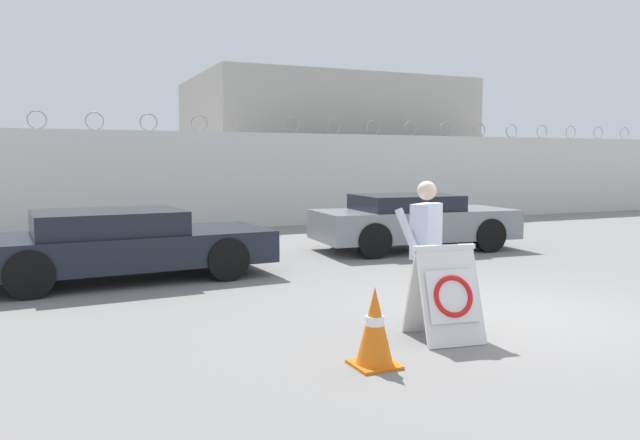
# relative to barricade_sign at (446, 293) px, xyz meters

# --- Properties ---
(ground_plane) EXTENTS (90.00, 90.00, 0.00)m
(ground_plane) POSITION_rel_barricade_sign_xyz_m (1.39, 0.53, -0.51)
(ground_plane) COLOR gray
(perimeter_wall) EXTENTS (36.00, 0.30, 3.16)m
(perimeter_wall) POSITION_rel_barricade_sign_xyz_m (1.39, 11.68, 0.85)
(perimeter_wall) COLOR silver
(perimeter_wall) RESTS_ON ground_plane
(building_block) EXTENTS (9.71, 6.75, 4.90)m
(building_block) POSITION_rel_barricade_sign_xyz_m (5.98, 16.61, 1.94)
(building_block) COLOR #B2ADA3
(building_block) RESTS_ON ground_plane
(barricade_sign) EXTENTS (0.76, 0.80, 1.03)m
(barricade_sign) POSITION_rel_barricade_sign_xyz_m (0.00, 0.00, 0.00)
(barricade_sign) COLOR white
(barricade_sign) RESTS_ON ground_plane
(security_guard) EXTENTS (0.67, 0.43, 1.69)m
(security_guard) POSITION_rel_barricade_sign_xyz_m (0.08, 0.52, 0.43)
(security_guard) COLOR black
(security_guard) RESTS_ON ground_plane
(traffic_cone_near) EXTENTS (0.41, 0.41, 0.76)m
(traffic_cone_near) POSITION_rel_barricade_sign_xyz_m (-1.12, -0.46, -0.13)
(traffic_cone_near) COLOR orange
(traffic_cone_near) RESTS_ON ground_plane
(parked_car_front_coupe) EXTENTS (4.76, 2.21, 1.13)m
(parked_car_front_coupe) POSITION_rel_barricade_sign_xyz_m (-2.82, 4.94, 0.08)
(parked_car_front_coupe) COLOR black
(parked_car_front_coupe) RESTS_ON ground_plane
(parked_car_rear_sedan) EXTENTS (4.39, 2.16, 1.19)m
(parked_car_rear_sedan) POSITION_rel_barricade_sign_xyz_m (3.30, 5.91, 0.12)
(parked_car_rear_sedan) COLOR black
(parked_car_rear_sedan) RESTS_ON ground_plane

